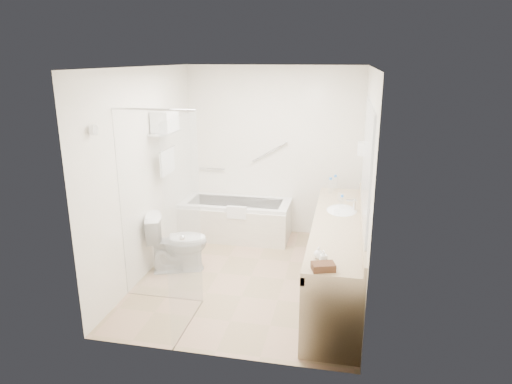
% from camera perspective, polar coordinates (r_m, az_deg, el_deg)
% --- Properties ---
extents(floor, '(3.20, 3.20, 0.00)m').
position_cam_1_polar(floor, '(5.74, -0.61, -10.46)').
color(floor, tan).
rests_on(floor, ground).
extents(ceiling, '(2.60, 3.20, 0.10)m').
position_cam_1_polar(ceiling, '(5.12, -0.70, 15.35)').
color(ceiling, silver).
rests_on(ceiling, wall_back).
extents(wall_back, '(2.60, 0.10, 2.50)m').
position_cam_1_polar(wall_back, '(6.82, 2.20, 5.06)').
color(wall_back, silver).
rests_on(wall_back, ground).
extents(wall_front, '(2.60, 0.10, 2.50)m').
position_cam_1_polar(wall_front, '(3.82, -5.74, -4.35)').
color(wall_front, silver).
rests_on(wall_front, ground).
extents(wall_left, '(0.10, 3.20, 2.50)m').
position_cam_1_polar(wall_left, '(5.70, -13.54, 2.31)').
color(wall_left, silver).
rests_on(wall_left, ground).
extents(wall_right, '(0.10, 3.20, 2.50)m').
position_cam_1_polar(wall_right, '(5.18, 13.54, 0.91)').
color(wall_right, silver).
rests_on(wall_right, ground).
extents(bathtub, '(1.60, 0.73, 0.59)m').
position_cam_1_polar(bathtub, '(6.84, -2.53, -3.39)').
color(bathtub, white).
rests_on(bathtub, floor).
extents(grab_bar_short, '(0.40, 0.03, 0.03)m').
position_cam_1_polar(grab_bar_short, '(7.06, -5.52, 2.90)').
color(grab_bar_short, silver).
rests_on(grab_bar_short, wall_back).
extents(grab_bar_long, '(0.53, 0.03, 0.33)m').
position_cam_1_polar(grab_bar_long, '(6.79, 1.72, 5.01)').
color(grab_bar_long, silver).
rests_on(grab_bar_long, wall_back).
extents(shower_enclosure, '(0.96, 0.91, 2.11)m').
position_cam_1_polar(shower_enclosure, '(4.68, -10.65, -2.97)').
color(shower_enclosure, silver).
rests_on(shower_enclosure, floor).
extents(towel_shelf, '(0.24, 0.55, 0.81)m').
position_cam_1_polar(towel_shelf, '(5.87, -11.28, 7.87)').
color(towel_shelf, silver).
rests_on(towel_shelf, wall_left).
extents(vanity_counter, '(0.55, 2.70, 0.95)m').
position_cam_1_polar(vanity_counter, '(5.23, 10.11, -5.80)').
color(vanity_counter, tan).
rests_on(vanity_counter, floor).
extents(sink, '(0.40, 0.52, 0.14)m').
position_cam_1_polar(sink, '(5.54, 10.65, -2.55)').
color(sink, white).
rests_on(sink, vanity_counter).
extents(faucet, '(0.03, 0.03, 0.14)m').
position_cam_1_polar(faucet, '(5.51, 12.22, -1.55)').
color(faucet, silver).
rests_on(faucet, vanity_counter).
extents(mirror, '(0.02, 2.00, 1.20)m').
position_cam_1_polar(mirror, '(4.97, 13.70, 3.79)').
color(mirror, '#A8ADB4').
rests_on(mirror, wall_right).
extents(hairdryer_unit, '(0.08, 0.10, 0.18)m').
position_cam_1_polar(hairdryer_unit, '(6.16, 12.95, 5.30)').
color(hairdryer_unit, white).
rests_on(hairdryer_unit, wall_right).
extents(toilet, '(0.85, 0.65, 0.74)m').
position_cam_1_polar(toilet, '(5.85, -9.81, -6.22)').
color(toilet, white).
rests_on(toilet, floor).
extents(amenity_basket, '(0.22, 0.18, 0.06)m').
position_cam_1_polar(amenity_basket, '(3.99, 8.40, -9.22)').
color(amenity_basket, '#4F2C1C').
rests_on(amenity_basket, vanity_counter).
extents(soap_bottle_a, '(0.10, 0.14, 0.06)m').
position_cam_1_polar(soap_bottle_a, '(4.11, 8.39, -8.49)').
color(soap_bottle_a, white).
rests_on(soap_bottle_a, vanity_counter).
extents(soap_bottle_b, '(0.11, 0.13, 0.09)m').
position_cam_1_polar(soap_bottle_b, '(4.20, 7.81, -7.66)').
color(soap_bottle_b, white).
rests_on(soap_bottle_b, vanity_counter).
extents(water_bottle_left, '(0.06, 0.06, 0.20)m').
position_cam_1_polar(water_bottle_left, '(5.48, 10.67, -1.45)').
color(water_bottle_left, silver).
rests_on(water_bottle_left, vanity_counter).
extents(water_bottle_mid, '(0.07, 0.07, 0.22)m').
position_cam_1_polar(water_bottle_mid, '(6.17, 9.28, 0.74)').
color(water_bottle_mid, silver).
rests_on(water_bottle_mid, vanity_counter).
extents(water_bottle_right, '(0.07, 0.07, 0.22)m').
position_cam_1_polar(water_bottle_right, '(6.32, 9.87, 1.09)').
color(water_bottle_right, silver).
rests_on(water_bottle_right, vanity_counter).
extents(drinking_glass_near, '(0.08, 0.08, 0.09)m').
position_cam_1_polar(drinking_glass_near, '(5.90, 10.52, -0.58)').
color(drinking_glass_near, silver).
rests_on(drinking_glass_near, vanity_counter).
extents(drinking_glass_far, '(0.08, 0.08, 0.08)m').
position_cam_1_polar(drinking_glass_far, '(5.31, 10.06, -2.54)').
color(drinking_glass_far, silver).
rests_on(drinking_glass_far, vanity_counter).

